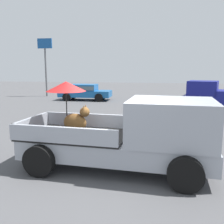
{
  "coord_description": "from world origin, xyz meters",
  "views": [
    {
      "loc": [
        1.03,
        -6.4,
        2.67
      ],
      "look_at": [
        -0.56,
        2.42,
        1.1
      ],
      "focal_mm": 40.28,
      "sensor_mm": 36.0,
      "label": 1
    }
  ],
  "objects_px": {
    "pickup_truck_red": "(218,95)",
    "motel_sign": "(45,56)",
    "pickup_truck_main": "(133,134)",
    "parked_sedan_near": "(85,91)"
  },
  "relations": [
    {
      "from": "parked_sedan_near",
      "to": "pickup_truck_main",
      "type": "bearing_deg",
      "value": -69.55
    },
    {
      "from": "pickup_truck_main",
      "to": "parked_sedan_near",
      "type": "bearing_deg",
      "value": 114.48
    },
    {
      "from": "pickup_truck_main",
      "to": "pickup_truck_red",
      "type": "height_order",
      "value": "pickup_truck_main"
    },
    {
      "from": "pickup_truck_main",
      "to": "motel_sign",
      "type": "bearing_deg",
      "value": 124.64
    },
    {
      "from": "motel_sign",
      "to": "pickup_truck_main",
      "type": "bearing_deg",
      "value": -58.71
    },
    {
      "from": "pickup_truck_main",
      "to": "parked_sedan_near",
      "type": "distance_m",
      "value": 14.97
    },
    {
      "from": "pickup_truck_red",
      "to": "motel_sign",
      "type": "distance_m",
      "value": 15.48
    },
    {
      "from": "pickup_truck_main",
      "to": "motel_sign",
      "type": "height_order",
      "value": "motel_sign"
    },
    {
      "from": "pickup_truck_red",
      "to": "motel_sign",
      "type": "xyz_separation_m",
      "value": [
        -14.47,
        4.7,
        2.89
      ]
    },
    {
      "from": "parked_sedan_near",
      "to": "pickup_truck_red",
      "type": "bearing_deg",
      "value": -14.6
    }
  ]
}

